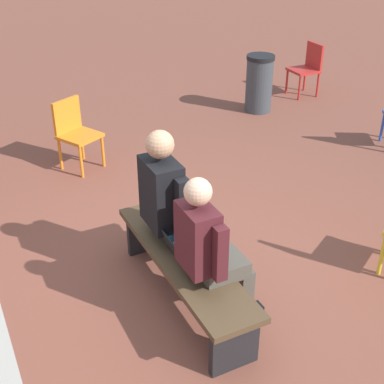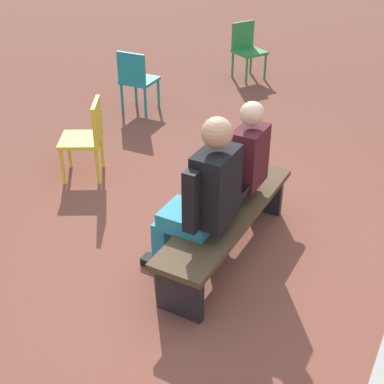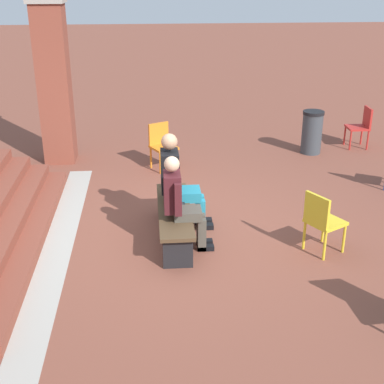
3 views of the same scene
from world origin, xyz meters
name	(u,v)px [view 2 (image 2 of 3)]	position (x,y,z in m)	size (l,w,h in m)	color
ground_plane	(216,265)	(0.00, 0.00, 0.00)	(60.00, 60.00, 0.00)	brown
bench	(227,221)	(-0.17, 0.01, 0.35)	(1.80, 0.44, 0.45)	#4C3823
person_student	(237,167)	(-0.47, -0.05, 0.70)	(0.51, 0.65, 1.30)	#4C473D
person_adult	(202,197)	(0.16, -0.06, 0.74)	(0.58, 0.73, 1.41)	teal
laptop	(228,208)	(-0.14, 0.02, 0.50)	(0.32, 0.29, 0.21)	black
plastic_chair_mid_courtyard	(247,47)	(-4.42, -1.68, 0.48)	(0.57, 0.57, 0.84)	#2D893D
plastic_chair_near_bench_right	(88,135)	(-0.73, -1.86, 0.48)	(0.57, 0.57, 0.84)	gold
plastic_chair_far_right	(136,78)	(-2.44, -2.39, 0.48)	(0.44, 0.44, 0.84)	teal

